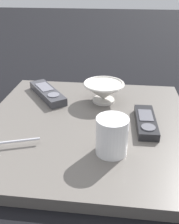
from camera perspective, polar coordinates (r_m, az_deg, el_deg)
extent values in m
plane|color=black|center=(0.73, -0.63, -4.20)|extent=(6.00, 6.00, 0.00)
cube|color=#5B5651|center=(0.72, -0.64, -3.19)|extent=(0.57, 0.58, 0.03)
cylinder|color=beige|center=(0.83, 3.17, 2.72)|extent=(0.07, 0.07, 0.01)
cone|color=beige|center=(0.81, 3.23, 4.66)|extent=(0.13, 0.13, 0.05)
torus|color=beige|center=(0.80, 3.28, 6.40)|extent=(0.13, 0.13, 0.01)
cylinder|color=white|center=(0.57, 5.08, -5.38)|extent=(0.07, 0.07, 0.09)
cylinder|color=silver|center=(0.63, -15.81, -6.34)|extent=(0.04, 0.10, 0.01)
cube|color=#38383D|center=(0.87, -9.53, 4.29)|extent=(0.19, 0.16, 0.03)
cylinder|color=slate|center=(0.82, -8.16, 3.86)|extent=(0.04, 0.04, 0.00)
cube|color=slate|center=(0.88, -10.21, 5.65)|extent=(0.09, 0.08, 0.00)
cube|color=black|center=(0.70, 12.67, -2.33)|extent=(0.16, 0.06, 0.02)
cylinder|color=#4C4C54|center=(0.66, 13.19, -3.39)|extent=(0.04, 0.04, 0.00)
cube|color=#4C4C54|center=(0.71, 12.59, -0.69)|extent=(0.07, 0.04, 0.00)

